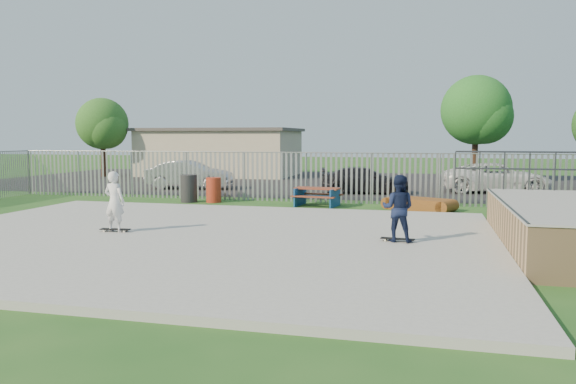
% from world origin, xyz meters
% --- Properties ---
extents(ground, '(120.00, 120.00, 0.00)m').
position_xyz_m(ground, '(0.00, 0.00, 0.00)').
color(ground, '#21541C').
rests_on(ground, ground).
extents(concrete_slab, '(15.00, 12.00, 0.15)m').
position_xyz_m(concrete_slab, '(0.00, 0.00, 0.07)').
color(concrete_slab, '#A0A09B').
rests_on(concrete_slab, ground).
extents(fence, '(26.04, 16.02, 2.00)m').
position_xyz_m(fence, '(1.00, 4.59, 1.00)').
color(fence, gray).
rests_on(fence, ground).
extents(picnic_table, '(1.83, 1.56, 0.71)m').
position_xyz_m(picnic_table, '(1.70, 7.80, 0.36)').
color(picnic_table, brown).
rests_on(picnic_table, ground).
extents(funbox, '(2.38, 1.86, 0.43)m').
position_xyz_m(funbox, '(5.48, 7.54, 0.21)').
color(funbox, brown).
rests_on(funbox, ground).
extents(trash_bin_red, '(0.60, 0.60, 1.00)m').
position_xyz_m(trash_bin_red, '(-2.58, 8.00, 0.50)').
color(trash_bin_red, '#A02D18').
rests_on(trash_bin_red, ground).
extents(trash_bin_grey, '(0.66, 0.66, 1.11)m').
position_xyz_m(trash_bin_grey, '(-3.57, 7.82, 0.55)').
color(trash_bin_grey, '#242527').
rests_on(trash_bin_grey, ground).
extents(parking_lot, '(40.00, 18.00, 0.02)m').
position_xyz_m(parking_lot, '(0.00, 19.00, 0.01)').
color(parking_lot, black).
rests_on(parking_lot, ground).
extents(car_silver, '(4.45, 2.01, 1.42)m').
position_xyz_m(car_silver, '(-5.84, 13.04, 0.73)').
color(car_silver, '#B7B7BC').
rests_on(car_silver, parking_lot).
extents(car_dark, '(4.35, 2.32, 1.20)m').
position_xyz_m(car_dark, '(2.94, 12.96, 0.62)').
color(car_dark, black).
rests_on(car_dark, parking_lot).
extents(car_white, '(5.18, 2.75, 1.38)m').
position_xyz_m(car_white, '(8.91, 14.81, 0.71)').
color(car_white, white).
rests_on(car_white, parking_lot).
extents(building, '(10.40, 6.40, 3.20)m').
position_xyz_m(building, '(-8.00, 23.00, 1.61)').
color(building, beige).
rests_on(building, ground).
extents(tree_left, '(3.34, 3.34, 5.15)m').
position_xyz_m(tree_left, '(-14.93, 19.75, 3.46)').
color(tree_left, '#41251A').
rests_on(tree_left, ground).
extents(tree_mid, '(3.99, 3.99, 6.16)m').
position_xyz_m(tree_mid, '(8.38, 21.28, 4.15)').
color(tree_mid, '#382316').
rests_on(tree_mid, ground).
extents(skateboard_a, '(0.82, 0.29, 0.08)m').
position_xyz_m(skateboard_a, '(5.10, 0.35, 0.19)').
color(skateboard_a, black).
rests_on(skateboard_a, concrete_slab).
extents(skateboard_b, '(0.81, 0.27, 0.08)m').
position_xyz_m(skateboard_b, '(-2.15, -0.03, 0.19)').
color(skateboard_b, black).
rests_on(skateboard_b, concrete_slab).
extents(skater_navy, '(0.84, 0.69, 1.59)m').
position_xyz_m(skater_navy, '(5.10, 0.35, 0.94)').
color(skater_navy, '#121B39').
rests_on(skater_navy, concrete_slab).
extents(skater_white, '(0.61, 0.43, 1.59)m').
position_xyz_m(skater_white, '(-2.15, -0.03, 0.94)').
color(skater_white, white).
rests_on(skater_white, concrete_slab).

